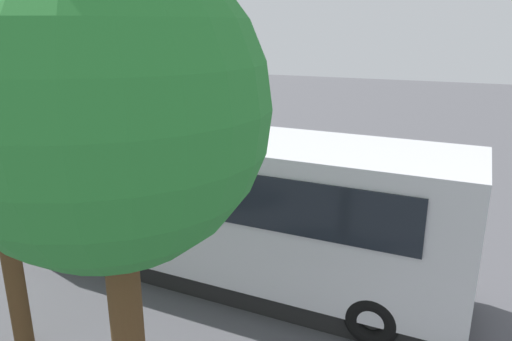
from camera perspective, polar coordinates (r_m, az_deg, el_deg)
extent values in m
plane|color=#4C4C51|center=(14.92, 0.79, -4.46)|extent=(80.00, 80.00, 0.00)
cube|color=silver|center=(10.45, -4.15, -3.20)|extent=(10.42, 2.87, 2.80)
cube|color=black|center=(13.47, -23.56, 2.51)|extent=(0.13, 2.10, 1.23)
cube|color=black|center=(11.35, -1.07, 1.44)|extent=(8.68, 0.35, 1.01)
cube|color=black|center=(9.24, -8.09, -2.36)|extent=(8.68, 0.35, 1.01)
cube|color=red|center=(11.69, -1.05, -3.86)|extent=(9.09, 0.35, 0.28)
cube|color=black|center=(11.11, -3.97, -11.10)|extent=(9.59, 2.64, 0.45)
torus|color=black|center=(13.77, -14.95, -4.70)|extent=(1.01, 0.36, 1.00)
torus|color=black|center=(12.29, -21.75, -8.05)|extent=(1.01, 0.36, 1.00)
torus|color=black|center=(10.91, 16.25, -10.72)|extent=(1.01, 0.36, 1.00)
torus|color=black|center=(8.97, 13.69, -16.99)|extent=(1.01, 0.36, 1.00)
cylinder|color=black|center=(12.80, 7.26, -5.98)|extent=(0.13, 0.13, 0.79)
cube|color=black|center=(13.01, 7.25, -7.69)|extent=(0.12, 0.27, 0.10)
cylinder|color=black|center=(12.75, 7.93, -6.10)|extent=(0.13, 0.13, 0.79)
cube|color=black|center=(12.96, 7.91, -7.81)|extent=(0.12, 0.27, 0.10)
cube|color=maroon|center=(12.51, 7.72, -2.97)|extent=(0.40, 0.31, 0.66)
cylinder|color=maroon|center=(12.59, 6.70, -2.73)|extent=(0.10, 0.10, 0.63)
sphere|color=tan|center=(12.70, 6.65, -4.07)|extent=(0.10, 0.10, 0.09)
cylinder|color=maroon|center=(12.43, 8.76, -3.07)|extent=(0.10, 0.10, 0.63)
sphere|color=tan|center=(12.54, 8.69, -4.42)|extent=(0.10, 0.10, 0.09)
sphere|color=tan|center=(12.36, 7.80, -0.92)|extent=(0.26, 0.26, 0.24)
cylinder|color=#473823|center=(13.36, 2.86, -4.89)|extent=(0.14, 0.14, 0.79)
cube|color=black|center=(13.56, 2.86, -6.52)|extent=(0.15, 0.27, 0.10)
cylinder|color=#473823|center=(13.34, 3.54, -4.93)|extent=(0.14, 0.14, 0.79)
cube|color=black|center=(13.54, 3.53, -6.57)|extent=(0.15, 0.27, 0.10)
cube|color=#D8F233|center=(13.10, 3.25, -1.98)|extent=(0.43, 0.35, 0.66)
cube|color=silver|center=(13.10, 3.25, -1.98)|extent=(0.44, 0.36, 0.06)
cylinder|color=#D8F233|center=(13.12, 2.21, -1.84)|extent=(0.11, 0.11, 0.62)
sphere|color=tan|center=(13.23, 2.20, -3.12)|extent=(0.11, 0.11, 0.09)
cylinder|color=#D8F233|center=(13.06, 4.29, -1.97)|extent=(0.11, 0.11, 0.62)
sphere|color=tan|center=(13.16, 4.26, -3.26)|extent=(0.11, 0.11, 0.09)
sphere|color=tan|center=(12.95, 3.28, -0.02)|extent=(0.28, 0.28, 0.24)
cylinder|color=black|center=(13.91, -1.36, -4.01)|extent=(0.14, 0.14, 0.77)
cube|color=black|center=(14.10, -1.31, -5.55)|extent=(0.15, 0.27, 0.10)
cylinder|color=black|center=(13.87, -0.71, -4.06)|extent=(0.14, 0.14, 0.77)
cube|color=black|center=(14.07, -0.67, -5.61)|extent=(0.15, 0.27, 0.10)
cube|color=maroon|center=(13.65, -1.05, -1.25)|extent=(0.43, 0.35, 0.64)
cylinder|color=maroon|center=(13.70, -2.03, -1.12)|extent=(0.11, 0.11, 0.61)
sphere|color=tan|center=(13.80, -2.02, -2.33)|extent=(0.11, 0.11, 0.09)
cylinder|color=maroon|center=(13.60, -0.07, -1.25)|extent=(0.11, 0.11, 0.61)
sphere|color=tan|center=(13.70, -0.06, -2.47)|extent=(0.11, 0.11, 0.09)
sphere|color=tan|center=(13.52, -1.06, 0.59)|extent=(0.27, 0.27, 0.23)
cylinder|color=black|center=(14.50, -5.90, -3.18)|extent=(0.14, 0.14, 0.78)
cube|color=black|center=(14.68, -5.75, -4.71)|extent=(0.14, 0.27, 0.10)
cylinder|color=black|center=(14.40, -5.40, -3.31)|extent=(0.14, 0.14, 0.78)
cube|color=black|center=(14.59, -5.26, -4.84)|extent=(0.14, 0.27, 0.10)
cube|color=silver|center=(14.22, -5.73, -0.54)|extent=(0.42, 0.34, 0.65)
cylinder|color=silver|center=(14.36, -6.48, -0.32)|extent=(0.10, 0.10, 0.62)
sphere|color=tan|center=(14.46, -6.44, -1.49)|extent=(0.10, 0.10, 0.09)
cylinder|color=silver|center=(14.07, -4.97, -0.63)|extent=(0.10, 0.10, 0.62)
sphere|color=tan|center=(14.17, -4.94, -1.83)|extent=(0.10, 0.10, 0.09)
sphere|color=tan|center=(14.09, -5.79, 1.26)|extent=(0.27, 0.27, 0.24)
torus|color=black|center=(13.42, -6.10, -5.70)|extent=(0.61, 0.20, 0.60)
cylinder|color=silver|center=(13.42, -6.10, -5.70)|extent=(0.13, 0.11, 0.12)
torus|color=black|center=(12.68, -0.73, -6.98)|extent=(0.61, 0.20, 0.60)
cylinder|color=silver|center=(12.68, -0.73, -6.98)|extent=(0.13, 0.13, 0.12)
cylinder|color=silver|center=(13.26, -5.97, -4.34)|extent=(0.32, 0.09, 0.67)
cube|color=white|center=(12.95, -3.79, -4.92)|extent=(0.87, 0.37, 0.36)
cube|color=black|center=(12.69, -1.98, -5.11)|extent=(0.54, 0.28, 0.20)
cylinder|color=silver|center=(12.73, -2.75, -6.30)|extent=(0.46, 0.13, 0.08)
cylinder|color=black|center=(13.13, -5.84, -3.16)|extent=(0.10, 0.58, 0.04)
torus|color=black|center=(17.75, -3.17, 0.05)|extent=(0.61, 0.17, 0.60)
cylinder|color=silver|center=(17.75, -3.17, 0.05)|extent=(0.13, 0.11, 0.12)
torus|color=black|center=(18.50, -7.03, 0.65)|extent=(0.61, 0.17, 0.60)
cylinder|color=silver|center=(18.50, -7.03, 0.65)|extent=(0.13, 0.13, 0.12)
cylinder|color=silver|center=(17.67, -3.32, 1.16)|extent=(0.32, 0.08, 0.67)
cube|color=#198C33|center=(17.98, -4.97, 1.34)|extent=(0.86, 0.34, 0.36)
cube|color=black|center=(18.23, -6.25, 1.67)|extent=(0.53, 0.26, 0.20)
cylinder|color=silver|center=(18.35, -5.68, 0.95)|extent=(0.45, 0.11, 0.08)
cylinder|color=black|center=(17.62, -3.48, 2.12)|extent=(0.08, 0.58, 0.04)
cube|color=black|center=(17.95, -5.19, 2.26)|extent=(0.57, 0.38, 0.51)
sphere|color=#0C59B2|center=(17.69, -4.10, 2.67)|extent=(0.28, 0.28, 0.26)
cylinder|color=black|center=(17.65, -4.71, 2.02)|extent=(0.43, 0.12, 0.33)
cylinder|color=black|center=(17.98, -5.94, 1.20)|extent=(0.11, 0.11, 0.40)
cylinder|color=black|center=(17.94, -4.10, 2.28)|extent=(0.43, 0.12, 0.33)
cylinder|color=black|center=(18.27, -5.32, 1.47)|extent=(0.11, 0.11, 0.40)
cube|color=orange|center=(15.78, 2.92, -3.21)|extent=(0.34, 0.34, 0.03)
cone|color=orange|center=(15.68, 2.94, -2.12)|extent=(0.26, 0.26, 0.60)
cylinder|color=white|center=(15.69, 2.94, -2.23)|extent=(0.19, 0.19, 0.07)
cylinder|color=#51381E|center=(9.05, -27.20, -9.88)|extent=(0.32, 0.32, 3.28)
sphere|color=#2A7F32|center=(4.24, -17.39, 7.37)|extent=(2.81, 2.81, 2.81)
sphere|color=#2A7F32|center=(4.19, -18.45, 18.78)|extent=(1.97, 1.97, 1.97)
cube|color=white|center=(15.02, 22.98, -5.71)|extent=(0.18, 4.35, 0.01)
cube|color=white|center=(15.25, 11.79, -4.34)|extent=(0.18, 4.09, 0.01)
cube|color=white|center=(16.04, 1.34, -2.90)|extent=(0.19, 4.60, 0.01)
cube|color=white|center=(17.31, -7.82, -1.56)|extent=(0.18, 4.05, 0.01)
cube|color=white|center=(18.96, -15.55, -0.39)|extent=(0.18, 4.45, 0.01)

